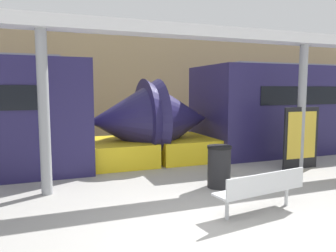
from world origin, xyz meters
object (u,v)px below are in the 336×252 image
support_column_near (44,113)px  poster_board (301,138)px  bench_near (262,188)px  trash_bin (219,166)px  support_column_far (302,107)px

support_column_near → poster_board: bearing=-0.5°
bench_near → poster_board: size_ratio=1.07×
trash_bin → support_column_near: support_column_near is taller
bench_near → poster_board: poster_board is taller
bench_near → poster_board: (3.21, 2.53, 0.42)m
support_column_near → support_column_far: same height
poster_board → support_column_far: 0.88m
support_column_far → support_column_near: bearing=180.0°
bench_near → support_column_far: bearing=30.3°
poster_board → support_column_near: bearing=179.5°
bench_near → support_column_near: bearing=136.6°
trash_bin → support_column_far: support_column_far is taller
bench_near → trash_bin: trash_bin is taller
support_column_near → support_column_far: size_ratio=1.00×
poster_board → trash_bin: bearing=-165.7°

